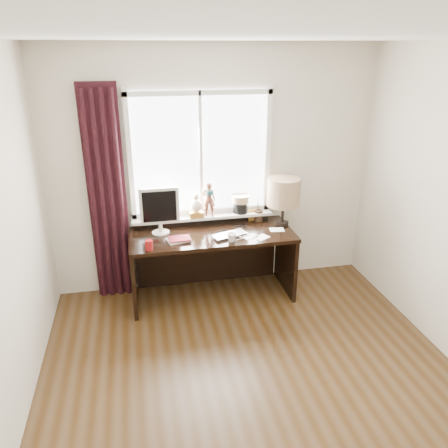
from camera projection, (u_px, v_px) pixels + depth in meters
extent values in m
cube|color=#432F1B|center=(263.00, 404.00, 3.36)|extent=(3.50, 4.00, 0.00)
cube|color=white|center=(280.00, 36.00, 2.37)|extent=(3.50, 4.00, 0.00)
cube|color=beige|center=(214.00, 172.00, 4.68)|extent=(3.50, 0.00, 2.60)
imported|color=silver|center=(230.00, 235.00, 4.45)|extent=(0.42, 0.34, 0.03)
imported|color=white|center=(232.00, 237.00, 4.32)|extent=(0.12, 0.12, 0.09)
cylinder|color=maroon|center=(149.00, 245.00, 4.14)|extent=(0.07, 0.07, 0.10)
cube|color=white|center=(200.00, 155.00, 4.56)|extent=(1.40, 0.02, 1.30)
cube|color=silver|center=(202.00, 211.00, 4.77)|extent=(1.50, 0.05, 0.05)
cube|color=silver|center=(200.00, 93.00, 4.30)|extent=(1.50, 0.05, 0.05)
cube|color=silver|center=(130.00, 158.00, 4.40)|extent=(0.05, 0.05, 1.40)
cube|color=silver|center=(268.00, 152.00, 4.67)|extent=(0.05, 0.05, 1.40)
cube|color=silver|center=(201.00, 155.00, 4.54)|extent=(0.03, 0.05, 1.30)
cube|color=silver|center=(203.00, 216.00, 4.74)|extent=(1.52, 0.18, 0.03)
cylinder|color=#3C050B|center=(156.00, 207.00, 4.58)|extent=(0.16, 0.16, 0.28)
cube|color=gold|center=(196.00, 214.00, 4.68)|extent=(0.15, 0.12, 0.06)
sphere|color=beige|center=(196.00, 206.00, 4.65)|extent=(0.13, 0.13, 0.13)
sphere|color=beige|center=(196.00, 197.00, 4.61)|extent=(0.07, 0.07, 0.07)
imported|color=brown|center=(210.00, 199.00, 4.65)|extent=(0.16, 0.13, 0.38)
cylinder|color=#1E4C51|center=(210.00, 192.00, 4.61)|extent=(0.11, 0.11, 0.05)
cylinder|color=black|center=(240.00, 207.00, 4.79)|extent=(0.16, 0.16, 0.12)
cylinder|color=#8C6B4C|center=(241.00, 199.00, 4.75)|extent=(0.20, 0.20, 0.08)
cube|color=black|center=(107.00, 197.00, 4.46)|extent=(0.38, 0.05, 2.25)
cylinder|color=black|center=(93.00, 201.00, 4.41)|extent=(0.06, 0.06, 2.20)
cylinder|color=black|center=(102.00, 200.00, 4.43)|extent=(0.06, 0.06, 2.20)
cylinder|color=black|center=(112.00, 200.00, 4.44)|extent=(0.06, 0.06, 2.20)
cylinder|color=black|center=(121.00, 199.00, 4.46)|extent=(0.06, 0.06, 2.20)
cube|color=black|center=(212.00, 235.00, 4.54)|extent=(1.70, 0.70, 0.04)
cube|color=black|center=(134.00, 274.00, 4.52)|extent=(0.04, 0.64, 0.71)
cube|color=black|center=(286.00, 260.00, 4.84)|extent=(0.04, 0.64, 0.71)
cube|color=black|center=(207.00, 253.00, 4.98)|extent=(1.60, 0.03, 0.71)
cylinder|color=beige|center=(161.00, 232.00, 4.53)|extent=(0.18, 0.18, 0.01)
cylinder|color=beige|center=(161.00, 227.00, 4.51)|extent=(0.04, 0.04, 0.10)
cube|color=beige|center=(159.00, 206.00, 4.42)|extent=(0.40, 0.04, 0.38)
cube|color=black|center=(159.00, 207.00, 4.40)|extent=(0.34, 0.01, 0.32)
cube|color=beige|center=(178.00, 240.00, 4.35)|extent=(0.25, 0.20, 0.02)
cube|color=maroon|center=(180.00, 239.00, 4.34)|extent=(0.22, 0.16, 0.01)
cylinder|color=black|center=(259.00, 216.00, 4.83)|extent=(0.09, 0.09, 0.12)
cylinder|color=black|center=(257.00, 211.00, 4.82)|extent=(0.01, 0.01, 0.22)
cylinder|color=black|center=(260.00, 213.00, 4.81)|extent=(0.01, 0.01, 0.19)
cylinder|color=black|center=(258.00, 210.00, 4.82)|extent=(0.01, 0.01, 0.25)
cylinder|color=black|center=(260.00, 213.00, 4.84)|extent=(0.01, 0.01, 0.17)
cube|color=gold|center=(253.00, 215.00, 4.84)|extent=(0.10, 0.02, 0.13)
cube|color=#996633|center=(253.00, 215.00, 4.83)|extent=(0.08, 0.01, 0.10)
cylinder|color=black|center=(282.00, 223.00, 4.75)|extent=(0.14, 0.14, 0.03)
cylinder|color=black|center=(283.00, 212.00, 4.70)|extent=(0.03, 0.03, 0.22)
cylinder|color=tan|center=(284.00, 192.00, 4.61)|extent=(0.35, 0.35, 0.30)
cube|color=white|center=(262.00, 237.00, 4.43)|extent=(0.19, 0.17, 0.00)
cube|color=white|center=(277.00, 230.00, 4.61)|extent=(0.16, 0.13, 0.00)
cube|color=white|center=(250.00, 236.00, 4.45)|extent=(0.18, 0.15, 0.00)
torus|color=black|center=(225.00, 232.00, 4.55)|extent=(0.13, 0.13, 0.01)
torus|color=black|center=(242.00, 227.00, 4.67)|extent=(0.15, 0.15, 0.01)
torus|color=black|center=(238.00, 227.00, 4.67)|extent=(0.14, 0.14, 0.01)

